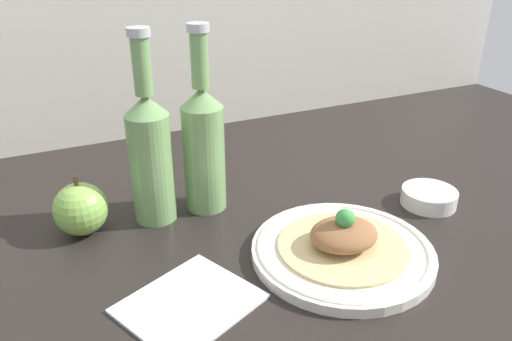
# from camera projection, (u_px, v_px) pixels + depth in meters

# --- Properties ---
(ground_plane) EXTENTS (1.80, 1.10, 0.04)m
(ground_plane) POSITION_uv_depth(u_px,v_px,m) (298.00, 259.00, 0.71)
(ground_plane) COLOR black
(plate) EXTENTS (0.25, 0.25, 0.02)m
(plate) POSITION_uv_depth(u_px,v_px,m) (342.00, 251.00, 0.68)
(plate) COLOR silver
(plate) RESTS_ON ground_plane
(plated_food) EXTENTS (0.18, 0.18, 0.06)m
(plated_food) POSITION_uv_depth(u_px,v_px,m) (344.00, 237.00, 0.67)
(plated_food) COLOR #D6BC7F
(plated_food) RESTS_ON plate
(cider_bottle_left) EXTENTS (0.06, 0.06, 0.29)m
(cider_bottle_left) POSITION_uv_depth(u_px,v_px,m) (150.00, 153.00, 0.73)
(cider_bottle_left) COLOR #729E5B
(cider_bottle_left) RESTS_ON ground_plane
(cider_bottle_right) EXTENTS (0.06, 0.06, 0.29)m
(cider_bottle_right) POSITION_uv_depth(u_px,v_px,m) (204.00, 144.00, 0.77)
(cider_bottle_right) COLOR #729E5B
(cider_bottle_right) RESTS_ON ground_plane
(apple) EXTENTS (0.08, 0.08, 0.09)m
(apple) POSITION_uv_depth(u_px,v_px,m) (81.00, 209.00, 0.73)
(apple) COLOR #84B74C
(apple) RESTS_ON ground_plane
(napkin) EXTENTS (0.19, 0.18, 0.01)m
(napkin) POSITION_uv_depth(u_px,v_px,m) (189.00, 302.00, 0.59)
(napkin) COLOR white
(napkin) RESTS_ON ground_plane
(dipping_bowl) EXTENTS (0.09, 0.09, 0.03)m
(dipping_bowl) POSITION_uv_depth(u_px,v_px,m) (429.00, 197.00, 0.81)
(dipping_bowl) COLOR silver
(dipping_bowl) RESTS_ON ground_plane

